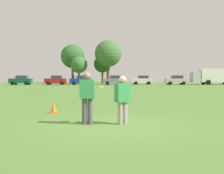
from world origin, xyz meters
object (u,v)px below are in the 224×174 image
frisbee (100,87)px  parked_car_near_right (142,80)px  player_defender (123,97)px  parked_car_far_right (176,80)px  parked_car_near_left (21,80)px  parked_car_center (81,80)px  box_truck (214,76)px  player_thrower (87,95)px  parked_car_mid_left (56,80)px  parked_car_mid_right (114,80)px  traffic_cone (54,107)px

frisbee → parked_car_near_right: size_ratio=0.06×
player_defender → parked_car_far_right: 47.68m
player_defender → parked_car_near_left: (-17.15, 45.55, 0.06)m
parked_car_center → parked_car_near_right: size_ratio=1.00×
player_defender → box_truck: (20.81, 46.44, 0.89)m
player_thrower → parked_car_near_left: parked_car_near_left is taller
parked_car_mid_left → parked_car_mid_right: 11.58m
parked_car_near_left → parked_car_mid_left: (6.57, 0.92, 0.00)m
player_thrower → parked_car_near_right: (7.81, 47.89, -0.02)m
parked_car_near_right → parked_car_mid_left: bearing=-175.2°
box_truck → parked_car_near_left: bearing=-178.7°
frisbee → parked_car_mid_right: 45.43m
frisbee → parked_car_near_left: parked_car_near_left is taller
frisbee → box_truck: bearing=65.0°
parked_car_near_left → parked_car_center: (11.57, 0.36, 0.00)m
parked_car_near_left → parked_car_far_right: same height
traffic_cone → parked_car_near_left: 45.02m
traffic_cone → parked_car_center: bearing=93.8°
parked_car_center → parked_car_far_right: same height
parked_car_far_right → box_truck: size_ratio=0.49×
parked_car_near_left → parked_car_near_right: size_ratio=1.00×
player_thrower → traffic_cone: (-1.62, 2.89, -0.71)m
traffic_cone → box_truck: size_ratio=0.06×
frisbee → parked_car_far_right: size_ratio=0.06×
parked_car_far_right → player_defender: bearing=-106.0°
frisbee → parked_car_near_left: size_ratio=0.06×
player_thrower → parked_car_near_right: size_ratio=0.40×
player_thrower → box_truck: size_ratio=0.20×
traffic_cone → parked_car_far_right: (15.88, 42.93, 0.69)m
player_thrower → parked_car_mid_left: 47.41m
player_thrower → parked_car_mid_right: bearing=87.4°
traffic_cone → parked_car_center: 43.11m
frisbee → traffic_cone: (-2.01, 2.73, -0.96)m
parked_car_mid_right → player_thrower: bearing=-92.6°
parked_car_near_left → box_truck: size_ratio=0.49×
parked_car_near_right → parked_car_far_right: size_ratio=1.00×
player_thrower → parked_car_mid_left: (-9.45, 46.45, -0.02)m
frisbee → traffic_cone: 3.53m
frisbee → parked_car_near_right: parked_car_near_right is taller
frisbee → parked_car_mid_right: size_ratio=0.06×
parked_car_center → frisbee: bearing=-84.0°
parked_car_near_left → parked_car_far_right: 30.28m
player_thrower → traffic_cone: 3.38m
parked_car_far_right → traffic_cone: bearing=-110.3°
parked_car_mid_right → box_truck: 19.88m
parked_car_near_right → box_truck: box_truck is taller
parked_car_near_right → box_truck: 14.23m
parked_car_mid_right → parked_car_near_right: 6.17m
player_defender → traffic_cone: player_defender is taller
traffic_cone → parked_car_near_left: parked_car_near_left is taller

